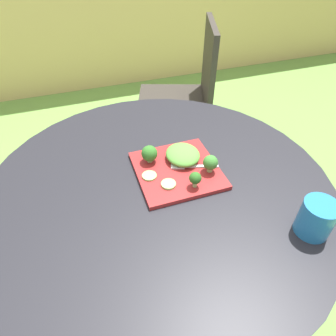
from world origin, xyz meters
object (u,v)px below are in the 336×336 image
Objects in this scene: drinking_glass at (315,220)px; fork at (190,166)px; patio_chair at (189,89)px; salad_plate at (177,170)px.

fork is at bearing 123.16° from drinking_glass.
drinking_glass is (-0.14, -1.20, 0.22)m from patio_chair.
fork is at bearing -112.12° from patio_chair.
patio_chair is 0.96m from fork.
salad_plate is 1.73× the size of fork.
salad_plate is (-0.39, -0.86, 0.18)m from patio_chair.
patio_chair is 5.96× the size of fork.
fork is (0.04, -0.01, 0.01)m from salad_plate.
fork reaches higher than salad_plate.
patio_chair reaches higher than salad_plate.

